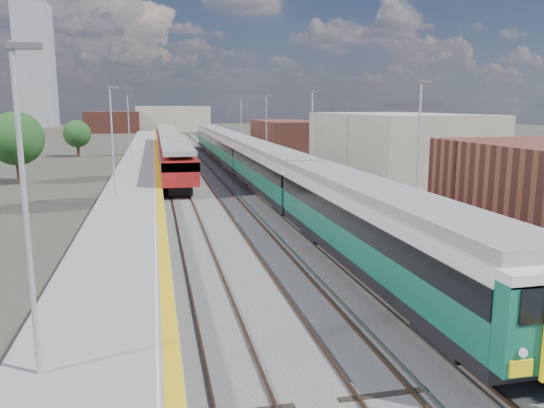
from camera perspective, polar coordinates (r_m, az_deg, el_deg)
name	(u,v)px	position (r m, az deg, el deg)	size (l,w,h in m)	color
ground	(228,176)	(55.33, -4.74, 3.06)	(320.00, 320.00, 0.00)	#47443A
ballast_bed	(204,173)	(57.54, -7.30, 3.33)	(10.50, 155.00, 0.06)	#565451
tracks	(208,170)	(59.24, -6.88, 3.62)	(8.96, 160.00, 0.17)	#4C3323
platform_right	(273,167)	(58.62, 0.05, 4.05)	(4.70, 155.00, 8.52)	slate
platform_left	(139,170)	(57.27, -14.11, 3.55)	(4.30, 155.00, 8.52)	slate
buildings	(109,91)	(143.41, -17.13, 11.51)	(72.00, 185.50, 40.00)	brown
green_train	(248,156)	(51.89, -2.60, 5.15)	(2.97, 82.69, 3.27)	black
red_train	(169,145)	(69.78, -10.99, 6.25)	(2.91, 58.90, 3.67)	black
tree_b	(16,139)	(54.08, -25.82, 6.35)	(4.92, 4.92, 6.67)	#382619
tree_c	(77,134)	(80.06, -20.23, 7.10)	(3.82, 3.82, 5.17)	#382619
tree_d	(341,127)	(81.63, 7.46, 8.18)	(4.59, 4.59, 6.22)	#382619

